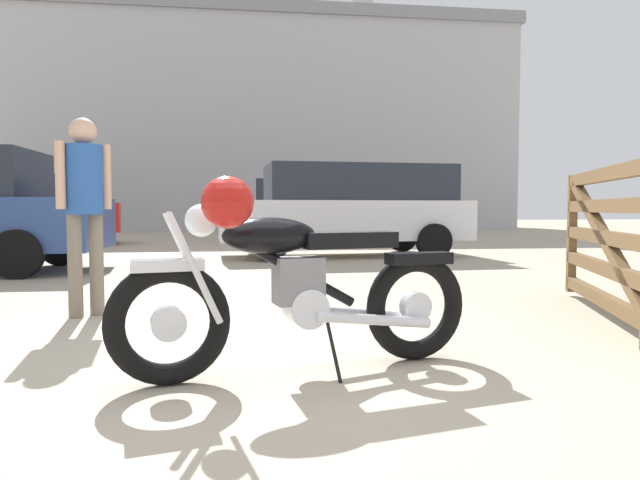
% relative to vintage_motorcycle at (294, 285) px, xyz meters
% --- Properties ---
extents(ground_plane, '(80.00, 80.00, 0.00)m').
position_rel_vintage_motorcycle_xyz_m(ground_plane, '(-0.13, 0.05, -0.49)').
color(ground_plane, tan).
extents(vintage_motorcycle, '(2.07, 0.76, 1.07)m').
position_rel_vintage_motorcycle_xyz_m(vintage_motorcycle, '(0.00, 0.00, 0.00)').
color(vintage_motorcycle, black).
rests_on(vintage_motorcycle, ground_plane).
extents(timber_gate, '(1.07, 2.40, 1.60)m').
position_rel_vintage_motorcycle_xyz_m(timber_gate, '(2.65, 0.85, 0.21)').
color(timber_gate, brown).
rests_on(timber_gate, ground_plane).
extents(bystander, '(0.40, 0.30, 1.66)m').
position_rel_vintage_motorcycle_xyz_m(bystander, '(-1.50, 1.96, 0.53)').
color(bystander, '#706656').
rests_on(bystander, ground_plane).
extents(dark_sedan_left, '(4.90, 2.46, 1.74)m').
position_rel_vintage_motorcycle_xyz_m(dark_sedan_left, '(-5.32, 12.07, 0.45)').
color(dark_sedan_left, black).
rests_on(dark_sedan_left, ground_plane).
extents(red_hatchback_near, '(4.72, 2.01, 1.74)m').
position_rel_vintage_motorcycle_xyz_m(red_hatchback_near, '(2.09, 7.57, 0.45)').
color(red_hatchback_near, black).
rests_on(red_hatchback_near, ground_plane).
extents(blue_hatchback_right, '(4.08, 2.20, 1.78)m').
position_rel_vintage_motorcycle_xyz_m(blue_hatchback_right, '(2.16, 13.77, 0.43)').
color(blue_hatchback_right, black).
rests_on(blue_hatchback_right, ground_plane).
extents(industrial_building, '(23.56, 13.40, 20.04)m').
position_rel_vintage_motorcycle_xyz_m(industrial_building, '(1.52, 26.17, 4.24)').
color(industrial_building, '#B2B2B7').
rests_on(industrial_building, ground_plane).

